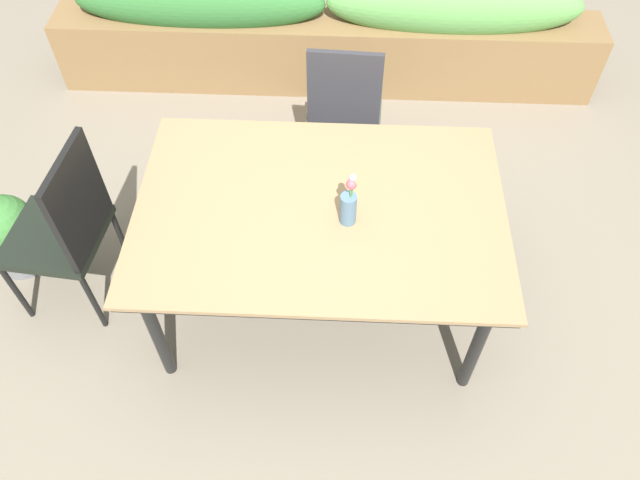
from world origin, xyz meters
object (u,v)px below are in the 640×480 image
Objects in this scene: chair_far_side at (345,103)px; flower_vase at (349,204)px; planter_box at (328,34)px; potted_plant at (10,233)px; chair_end_left at (66,226)px; dining_table at (320,216)px.

flower_vase reaches higher than chair_far_side.
planter_box is at bearing 101.10° from chair_far_side.
potted_plant is at bearing 172.33° from flower_vase.
flower_vase is (0.03, -0.99, 0.28)m from chair_far_side.
flower_vase is (1.29, -0.06, 0.28)m from chair_end_left.
dining_table is at bearing -83.82° from chair_end_left.
dining_table is 0.21m from flower_vase.
dining_table is at bearing -5.84° from potted_plant.
chair_end_left is 2.14m from planter_box.
dining_table is 0.93m from chair_far_side.
chair_far_side is 1.03m from flower_vase.
dining_table is 1.67× the size of chair_end_left.
chair_end_left is at bearing -122.08° from planter_box.
potted_plant is at bearing -133.90° from planter_box.
chair_far_side is 0.26× the size of planter_box.
chair_end_left is at bearing -179.59° from dining_table.
chair_far_side is 1.88m from potted_plant.
flower_vase is at bearing -86.90° from chair_end_left.
flower_vase is 1.93m from planter_box.
dining_table is 3.47× the size of potted_plant.
chair_far_side is at bearing 23.96° from potted_plant.
dining_table is 0.45× the size of planter_box.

